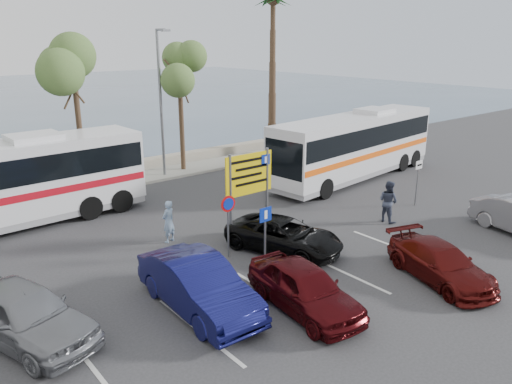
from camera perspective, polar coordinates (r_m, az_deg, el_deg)
ground at (r=17.18m, az=3.28°, el=-9.42°), size 120.00×120.00×0.00m
kerb_strip at (r=28.39m, az=-16.06°, el=0.98°), size 44.00×2.40×0.15m
seawall at (r=30.13m, az=-17.62°, el=2.20°), size 48.00×0.80×0.60m
tree_mid at (r=26.83m, az=-20.27°, el=13.99°), size 3.20×3.20×8.00m
tree_right at (r=29.40m, az=-8.80°, el=14.06°), size 3.20×3.20×7.40m
palm_tree at (r=33.53m, az=1.97°, el=20.95°), size 4.80×4.80×11.20m
street_lamp_right at (r=28.37m, az=-10.80°, el=10.67°), size 0.45×1.15×8.01m
direction_sign at (r=19.18m, az=-0.79°, el=1.29°), size 2.20×0.12×3.60m
sign_no_stop at (r=17.91m, az=-3.20°, el=-2.79°), size 0.60×0.08×2.35m
sign_parking at (r=17.00m, az=1.06°, el=-4.26°), size 0.50×0.07×2.25m
sign_taxi at (r=24.72m, az=18.00°, el=1.67°), size 0.50×0.07×2.20m
lane_markings at (r=15.84m, az=2.64°, el=-11.84°), size 12.02×4.20×0.01m
coach_bus_right at (r=28.73m, az=11.23°, el=4.98°), size 12.39×3.95×3.79m
car_silver_a at (r=14.75m, az=-25.09°, el=-12.48°), size 3.27×5.00×1.58m
car_blue at (r=14.89m, az=-6.60°, el=-10.52°), size 1.82×4.86×1.58m
car_maroon at (r=17.63m, az=20.33°, el=-7.62°), size 2.90×4.52×1.22m
car_red at (r=14.89m, az=5.56°, el=-10.84°), size 2.12×4.34×1.42m
suv_black at (r=18.75m, az=3.24°, el=-4.97°), size 3.34×4.89×1.24m
pedestrian_near at (r=19.75m, az=-9.97°, el=-3.34°), size 0.72×0.59×1.69m
pedestrian_far at (r=22.32m, az=14.88°, el=-1.04°), size 0.71×0.91×1.84m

